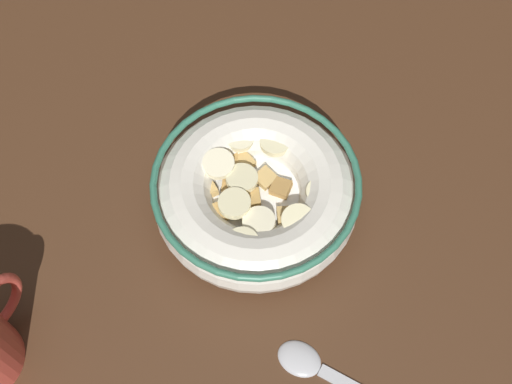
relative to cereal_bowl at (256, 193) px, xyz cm
name	(u,v)px	position (x,y,z in cm)	size (l,w,h in cm)	color
ground_plane	(256,213)	(-0.01, -0.02, -3.74)	(118.72, 118.72, 2.00)	#472B19
cereal_bowl	(256,193)	(0.00, 0.00, 0.00)	(17.39, 17.39, 5.07)	silver
spoon	(330,374)	(-9.36, -12.54, -2.41)	(2.91, 15.26, 0.80)	#B7B7BC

